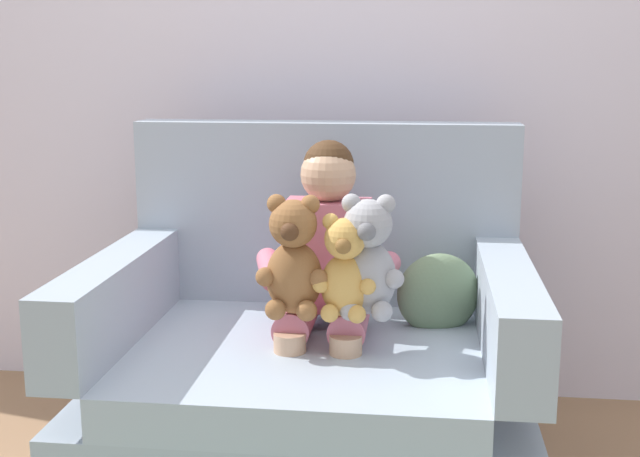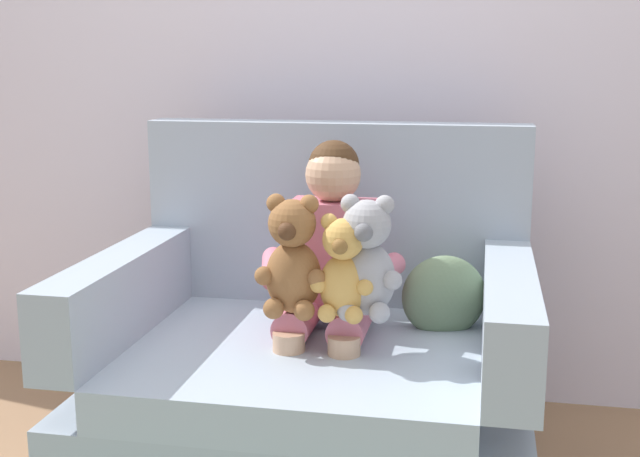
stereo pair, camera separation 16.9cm
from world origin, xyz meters
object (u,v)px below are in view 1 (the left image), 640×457
Objects in this scene: seated_child at (326,264)px; plush_brown at (293,260)px; plush_honey at (345,270)px; throw_pillow at (438,294)px; armchair at (311,374)px; plush_grey at (368,260)px.

plush_brown is at bearing -109.08° from seated_child.
plush_brown is 0.15m from plush_honey.
seated_child is at bearing 63.92° from plush_brown.
plush_brown is 0.53m from throw_pillow.
seated_child is 0.37m from throw_pillow.
seated_child is 2.77× the size of plush_honey.
throw_pillow is at bearing 20.09° from armchair.
armchair is 3.70× the size of plush_brown.
armchair is 0.34m from seated_child.
plush_brown is (-0.03, -0.15, 0.40)m from armchair.
armchair reaches higher than plush_grey.
plush_grey is (0.14, -0.17, 0.06)m from seated_child.
armchair is 0.42m from plush_brown.
armchair is 1.56× the size of seated_child.
seated_child reaches higher than plush_brown.
plush_grey is 0.38m from throw_pillow.
plush_grey is at bearing -0.51° from plush_brown.
throw_pillow is at bearing 47.59° from plush_honey.
plush_grey is 0.07m from plush_honey.
armchair reaches higher than plush_brown.
throw_pillow is (0.41, 0.29, -0.17)m from plush_brown.
plush_grey is 1.17× the size of plush_honey.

